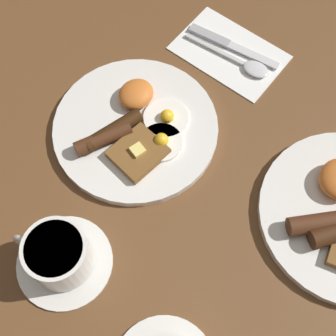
# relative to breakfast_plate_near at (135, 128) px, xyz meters

# --- Properties ---
(ground_plane) EXTENTS (3.00, 3.00, 0.00)m
(ground_plane) POSITION_rel_breakfast_plate_near_xyz_m (-0.00, -0.00, -0.01)
(ground_plane) COLOR brown
(breakfast_plate_near) EXTENTS (0.27, 0.27, 0.04)m
(breakfast_plate_near) POSITION_rel_breakfast_plate_near_xyz_m (0.00, 0.00, 0.00)
(breakfast_plate_near) COLOR silver
(breakfast_plate_near) RESTS_ON ground_plane
(teacup_near) EXTENTS (0.14, 0.14, 0.08)m
(teacup_near) POSITION_rel_breakfast_plate_near_xyz_m (0.24, 0.06, 0.02)
(teacup_near) COLOR silver
(teacup_near) RESTS_ON ground_plane
(napkin) EXTENTS (0.13, 0.20, 0.01)m
(napkin) POSITION_rel_breakfast_plate_near_xyz_m (-0.23, 0.03, -0.01)
(napkin) COLOR white
(napkin) RESTS_ON ground_plane
(knife) EXTENTS (0.04, 0.18, 0.01)m
(knife) POSITION_rel_breakfast_plate_near_xyz_m (-0.24, 0.02, -0.00)
(knife) COLOR silver
(knife) RESTS_ON napkin
(spoon) EXTENTS (0.04, 0.17, 0.01)m
(spoon) POSITION_rel_breakfast_plate_near_xyz_m (-0.22, 0.07, -0.00)
(spoon) COLOR silver
(spoon) RESTS_ON napkin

